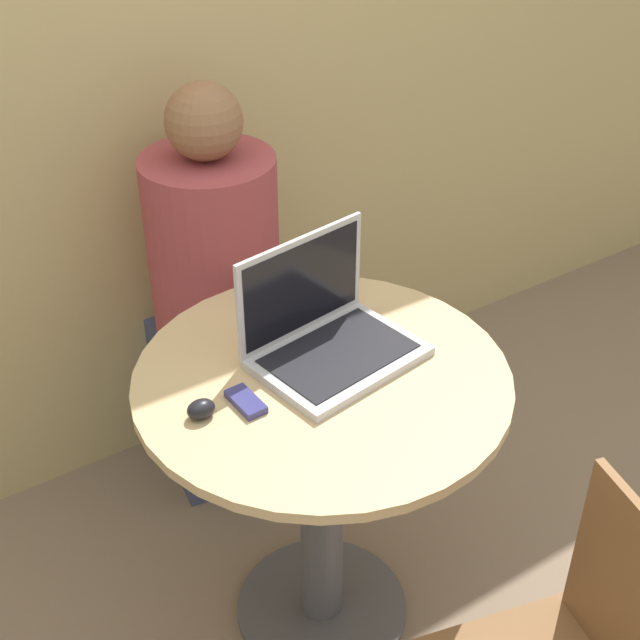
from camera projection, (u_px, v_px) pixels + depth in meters
ground_plane at (322, 609)px, 2.32m from camera, size 12.00×12.00×0.00m
back_wall at (128, 23)px, 2.19m from camera, size 7.00×0.05×2.60m
round_table at (322, 452)px, 2.01m from camera, size 0.81×0.81×0.77m
laptop at (326, 333)px, 1.92m from camera, size 0.38×0.30×0.25m
cell_phone at (246, 402)px, 1.80m from camera, size 0.05×0.10×0.02m
computer_mouse at (201, 409)px, 1.76m from camera, size 0.06×0.04×0.04m
person_seated at (213, 320)px, 2.52m from camera, size 0.40×0.56×1.22m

